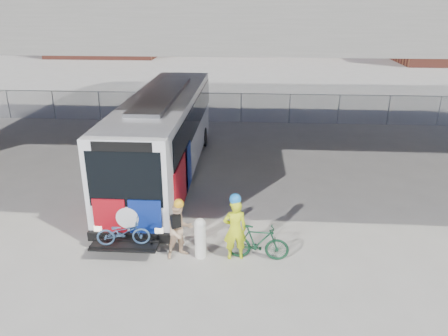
# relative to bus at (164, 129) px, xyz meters

# --- Properties ---
(ground) EXTENTS (160.00, 160.00, 0.00)m
(ground) POSITION_rel_bus_xyz_m (2.00, -2.96, -2.11)
(ground) COLOR #9E9991
(ground) RESTS_ON ground
(bus) EXTENTS (2.67, 12.93, 3.69)m
(bus) POSITION_rel_bus_xyz_m (0.00, 0.00, 0.00)
(bus) COLOR silver
(bus) RESTS_ON ground
(overpass) EXTENTS (40.00, 16.00, 7.95)m
(overpass) POSITION_rel_bus_xyz_m (2.00, 1.04, 4.43)
(overpass) COLOR #605E59
(overpass) RESTS_ON ground
(chainlink_fence) EXTENTS (30.00, 0.06, 30.00)m
(chainlink_fence) POSITION_rel_bus_xyz_m (2.00, 9.04, -0.69)
(chainlink_fence) COLOR gray
(chainlink_fence) RESTS_ON ground
(brick_buildings) EXTENTS (54.00, 22.00, 12.00)m
(brick_buildings) POSITION_rel_bus_xyz_m (3.23, 45.27, 3.31)
(brick_buildings) COLOR brown
(brick_buildings) RESTS_ON ground
(bollard) EXTENTS (0.34, 0.34, 1.29)m
(bollard) POSITION_rel_bus_xyz_m (2.24, -6.34, -1.42)
(bollard) COLOR silver
(bollard) RESTS_ON ground
(cyclist_hivis) EXTENTS (0.77, 0.58, 2.12)m
(cyclist_hivis) POSITION_rel_bus_xyz_m (3.28, -6.34, -1.09)
(cyclist_hivis) COLOR #D7E818
(cyclist_hivis) RESTS_ON ground
(cyclist_tan) EXTENTS (1.06, 1.00, 1.90)m
(cyclist_tan) POSITION_rel_bus_xyz_m (1.64, -6.34, -1.21)
(cyclist_tan) COLOR #DBB38C
(cyclist_tan) RESTS_ON ground
(bike_parked) EXTENTS (1.88, 0.66, 1.11)m
(bike_parked) POSITION_rel_bus_xyz_m (3.97, -6.34, -1.55)
(bike_parked) COLOR #133D26
(bike_parked) RESTS_ON ground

